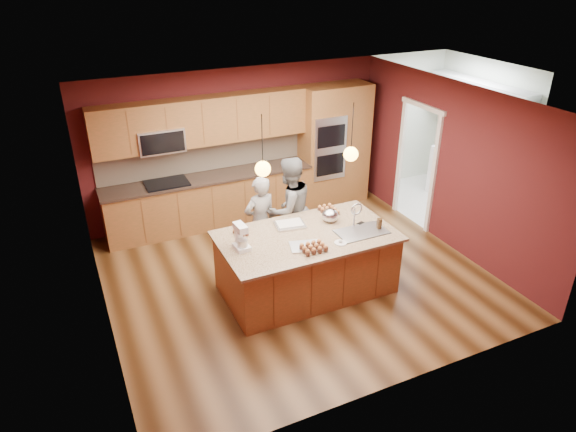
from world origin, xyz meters
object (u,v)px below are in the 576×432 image
island (308,262)px  person_left (260,222)px  mixing_bowl (330,215)px  stand_mixer (241,238)px  person_right (289,209)px

island → person_left: 1.04m
island → mixing_bowl: bearing=26.1°
island → stand_mixer: (-0.97, 0.04, 0.59)m
person_right → stand_mixer: (-1.12, -0.90, 0.21)m
person_right → stand_mixer: person_right is taller
stand_mixer → mixing_bowl: (1.45, 0.19, -0.06)m
island → stand_mixer: 1.14m
person_left → stand_mixer: 1.15m
island → stand_mixer: bearing=177.4°
stand_mixer → mixing_bowl: 1.46m
island → mixing_bowl: 0.76m
person_left → person_right: bearing=170.8°
person_left → stand_mixer: size_ratio=4.19×
island → person_left: (-0.34, 0.94, 0.28)m
island → stand_mixer: island is taller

